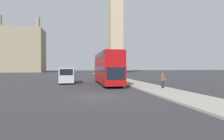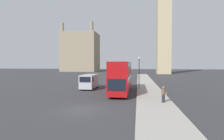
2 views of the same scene
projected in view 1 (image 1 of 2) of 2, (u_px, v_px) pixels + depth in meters
ground_plane at (97, 97)px, 14.38m from camera, size 300.00×300.00×0.00m
sidewalk_strip at (174, 94)px, 15.77m from camera, size 3.85×120.00×0.15m
clock_tower at (116, 0)px, 81.88m from camera, size 6.39×6.56×67.22m
building_block_distant at (23, 51)px, 95.05m from camera, size 20.88×15.66×28.59m
red_double_decker_bus at (107, 67)px, 25.22m from camera, size 2.51×11.39×4.52m
white_van at (67, 75)px, 27.14m from camera, size 2.17×5.16×2.43m
pedestrian at (163, 80)px, 19.62m from camera, size 0.54×0.38×1.70m
street_lamp at (118, 61)px, 30.27m from camera, size 0.36×0.36×5.31m
parked_sedan at (71, 74)px, 50.10m from camera, size 1.77×4.32×1.52m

